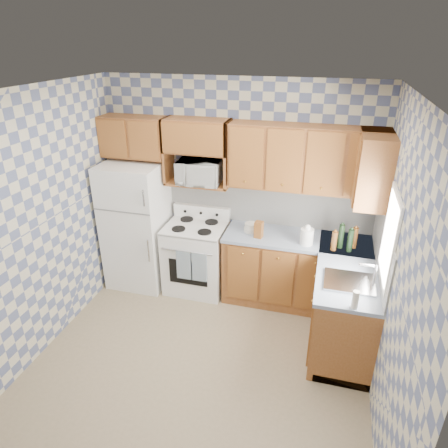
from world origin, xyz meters
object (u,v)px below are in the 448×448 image
(refrigerator, at_px, (137,225))
(microwave, at_px, (199,172))
(electric_kettle, at_px, (307,237))
(stove_body, at_px, (196,258))

(refrigerator, distance_m, microwave, 1.13)
(electric_kettle, bearing_deg, stove_body, 174.82)
(refrigerator, bearing_deg, microwave, 9.83)
(electric_kettle, bearing_deg, microwave, 169.82)
(stove_body, bearing_deg, electric_kettle, -5.18)
(stove_body, distance_m, electric_kettle, 1.51)
(refrigerator, distance_m, stove_body, 0.89)
(stove_body, xyz_separation_m, electric_kettle, (1.40, -0.13, 0.57))
(microwave, height_order, electric_kettle, microwave)
(stove_body, relative_size, microwave, 1.72)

